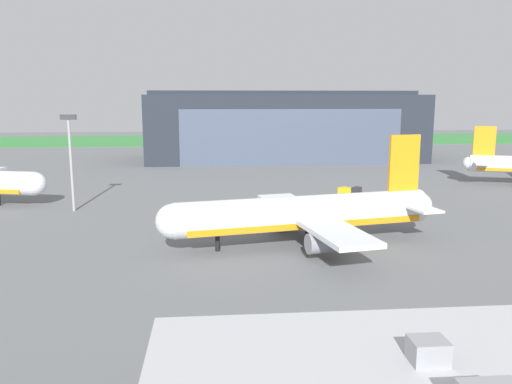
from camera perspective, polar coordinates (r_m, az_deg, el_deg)
ground_plane at (r=62.39m, az=-1.94°, el=-6.32°), size 440.00×440.00×0.00m
grass_field_strip at (r=222.70m, az=-4.18°, el=5.76°), size 440.00×56.00×0.08m
maintenance_hangar at (r=153.03m, az=3.06°, el=7.21°), size 77.80×31.21×19.89m
airliner_near_right at (r=63.81m, az=5.23°, el=-2.46°), size 35.34×28.81×13.28m
fuel_bowser at (r=93.37m, az=10.35°, el=-0.07°), size 4.00×4.07×2.42m
apron_light_mast at (r=86.49m, az=-19.80°, el=4.00°), size 2.40×0.50×15.34m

